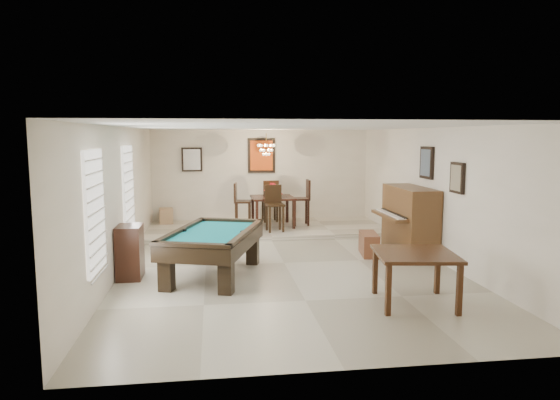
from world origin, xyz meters
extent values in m
cube|color=beige|center=(0.00, 0.00, -0.01)|extent=(6.00, 9.00, 0.02)
cube|color=silver|center=(0.00, 4.50, 1.30)|extent=(6.00, 0.04, 2.60)
cube|color=silver|center=(0.00, -4.50, 1.30)|extent=(6.00, 0.04, 2.60)
cube|color=silver|center=(-3.00, 0.00, 1.30)|extent=(0.04, 9.00, 2.60)
cube|color=silver|center=(3.00, 0.00, 1.30)|extent=(0.04, 9.00, 2.60)
cube|color=white|center=(0.00, 0.00, 2.60)|extent=(6.00, 9.00, 0.04)
cube|color=beige|center=(0.00, 3.25, 0.06)|extent=(6.00, 2.50, 0.12)
cube|color=white|center=(-2.97, -2.20, 1.40)|extent=(0.06, 1.00, 1.70)
cube|color=white|center=(-2.97, 0.60, 1.40)|extent=(0.06, 1.00, 1.70)
cube|color=brown|center=(1.83, 0.42, 0.23)|extent=(0.44, 0.86, 0.45)
cube|color=black|center=(-2.78, -0.66, 0.46)|extent=(0.41, 0.61, 0.92)
cube|color=tan|center=(-2.60, 4.14, 0.32)|extent=(0.40, 0.48, 0.40)
cube|color=#D84C14|center=(0.00, 4.46, 1.90)|extent=(0.75, 0.06, 0.95)
cube|color=white|center=(-1.90, 4.46, 1.80)|extent=(0.55, 0.06, 0.65)
cube|color=slate|center=(2.96, 0.30, 1.90)|extent=(0.06, 0.55, 0.65)
cube|color=gray|center=(2.96, -1.00, 1.70)|extent=(0.06, 0.45, 0.55)
camera|label=1|loc=(-1.33, -9.31, 2.44)|focal=32.00mm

